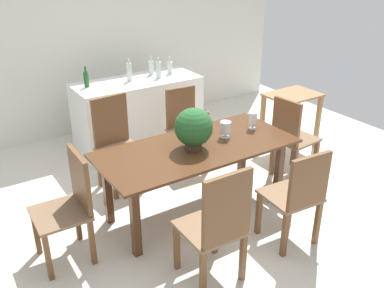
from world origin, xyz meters
TOP-DOWN VIEW (x-y plane):
  - ground_plane at (0.00, 0.00)m, footprint 7.04×7.04m
  - back_wall at (0.00, 2.60)m, footprint 6.40×0.10m
  - dining_table at (0.00, -0.11)m, footprint 1.98×0.90m
  - chair_near_right at (0.44, -1.06)m, footprint 0.49×0.49m
  - chair_far_left at (-0.45, 0.85)m, footprint 0.49×0.46m
  - chair_far_right at (0.45, 0.84)m, footprint 0.44×0.45m
  - chair_head_end at (-1.29, -0.11)m, footprint 0.46×0.48m
  - chair_foot_end at (1.29, -0.12)m, footprint 0.50×0.45m
  - chair_near_left at (-0.45, -1.07)m, footprint 0.47×0.48m
  - flower_centerpiece at (-0.05, -0.12)m, footprint 0.38×0.37m
  - crystal_vase_left at (0.74, -0.06)m, footprint 0.09×0.09m
  - crystal_vase_center_near at (0.36, -0.09)m, footprint 0.11×0.11m
  - wine_glass at (0.26, 0.10)m, footprint 0.06×0.06m
  - kitchen_counter at (0.23, 1.65)m, footprint 1.65×0.69m
  - wine_bottle_amber at (-0.41, 1.73)m, footprint 0.06×0.06m
  - wine_bottle_clear at (0.14, 1.68)m, footprint 0.07×0.07m
  - wine_bottle_tall at (0.51, 1.78)m, footprint 0.07×0.07m
  - wine_bottle_dark at (0.75, 1.68)m, footprint 0.08×0.08m
  - wine_bottle_green at (0.52, 1.59)m, footprint 0.07×0.07m
  - side_table at (1.92, 0.51)m, footprint 0.69×0.51m

SIDE VIEW (x-z plane):
  - ground_plane at x=0.00m, z-range 0.00..0.00m
  - kitchen_counter at x=0.23m, z-range 0.00..0.93m
  - chair_near_right at x=0.44m, z-range 0.06..1.02m
  - chair_far_right at x=0.45m, z-range 0.05..1.03m
  - chair_foot_end at x=1.29m, z-range 0.05..1.04m
  - chair_head_end at x=-1.29m, z-range 0.06..1.04m
  - side_table at x=1.92m, z-range 0.19..0.95m
  - chair_far_left at x=-0.45m, z-range 0.05..1.10m
  - chair_near_left at x=-0.45m, z-range 0.05..1.11m
  - dining_table at x=0.00m, z-range 0.27..1.01m
  - wine_glass at x=0.26m, z-range 0.76..0.91m
  - crystal_vase_center_near at x=0.36m, z-range 0.75..0.93m
  - crystal_vase_left at x=0.74m, z-range 0.76..0.94m
  - flower_centerpiece at x=-0.05m, z-range 0.75..1.15m
  - wine_bottle_dark at x=0.75m, z-range 0.90..1.13m
  - wine_bottle_amber at x=-0.41m, z-range 0.90..1.16m
  - wine_bottle_tall at x=0.51m, z-range 0.90..1.16m
  - wine_bottle_green at x=0.52m, z-range 0.91..1.18m
  - wine_bottle_clear at x=0.14m, z-range 0.91..1.19m
  - back_wall at x=0.00m, z-range 0.00..2.60m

